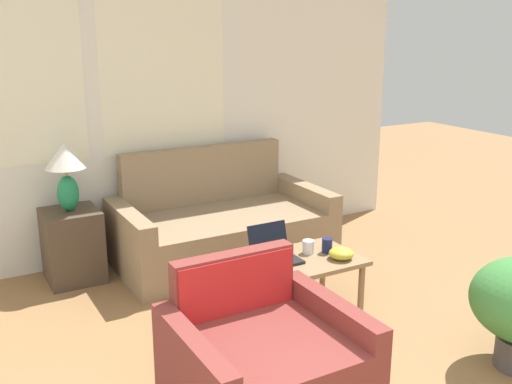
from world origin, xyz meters
TOP-DOWN VIEW (x-y plane):
  - wall_back at (-0.00, 3.76)m, footprint 5.88×0.06m
  - couch at (0.82, 3.29)m, footprint 1.78×0.94m
  - armchair at (0.06, 1.25)m, footprint 0.90×0.81m
  - side_table at (-0.39, 3.45)m, footprint 0.42×0.42m
  - table_lamp at (-0.39, 3.45)m, footprint 0.31×0.31m
  - coffee_table at (0.82, 2.10)m, footprint 0.90×0.56m
  - laptop at (0.69, 2.17)m, footprint 0.30×0.28m
  - cup_navy at (0.97, 2.17)m, footprint 0.08×0.08m
  - cup_yellow at (0.54, 1.94)m, footprint 0.10×0.10m
  - cup_white at (1.09, 2.12)m, footprint 0.07×0.07m
  - snack_bowl at (1.10, 1.97)m, footprint 0.17×0.17m

SIDE VIEW (x-z plane):
  - armchair at x=0.06m, z-range -0.13..0.66m
  - couch at x=0.82m, z-range -0.19..0.74m
  - side_table at x=-0.39m, z-range 0.00..0.57m
  - coffee_table at x=0.82m, z-range 0.15..0.55m
  - cup_yellow at x=0.54m, z-range 0.40..0.48m
  - snack_bowl at x=1.10m, z-range 0.40..0.48m
  - cup_navy at x=0.97m, z-range 0.40..0.49m
  - cup_white at x=1.09m, z-range 0.40..0.50m
  - laptop at x=0.69m, z-range 0.34..0.57m
  - table_lamp at x=-0.39m, z-range 0.66..1.18m
  - wall_back at x=0.00m, z-range 0.01..2.61m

